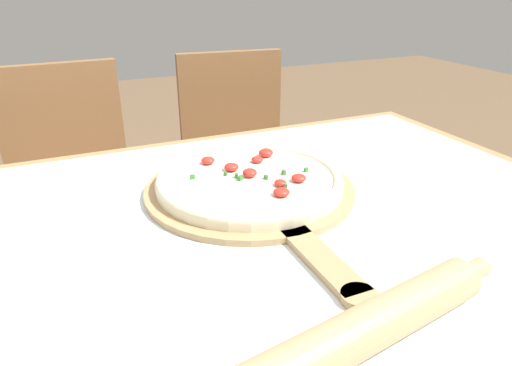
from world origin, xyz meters
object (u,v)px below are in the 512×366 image
(pizza, at_px, (250,179))
(chair_left, at_px, (75,186))
(rolling_pin, at_px, (353,336))
(chair_right, at_px, (238,160))
(pizza_peel, at_px, (253,192))

(pizza, bearing_deg, chair_left, 112.71)
(rolling_pin, bearing_deg, chair_left, 101.90)
(chair_right, bearing_deg, chair_left, -174.08)
(rolling_pin, distance_m, chair_right, 1.23)
(chair_right, bearing_deg, pizza_peel, -103.47)
(pizza_peel, height_order, chair_left, chair_left)
(pizza, relative_size, chair_right, 0.39)
(pizza_peel, distance_m, chair_right, 0.83)
(chair_left, relative_size, chair_right, 1.00)
(rolling_pin, xyz_separation_m, chair_left, (-0.24, 1.16, -0.27))
(pizza_peel, xyz_separation_m, chair_right, (0.26, 0.75, -0.25))
(rolling_pin, relative_size, chair_left, 0.52)
(rolling_pin, relative_size, chair_right, 0.52)
(pizza_peel, relative_size, rolling_pin, 1.24)
(pizza, bearing_deg, chair_right, 70.15)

